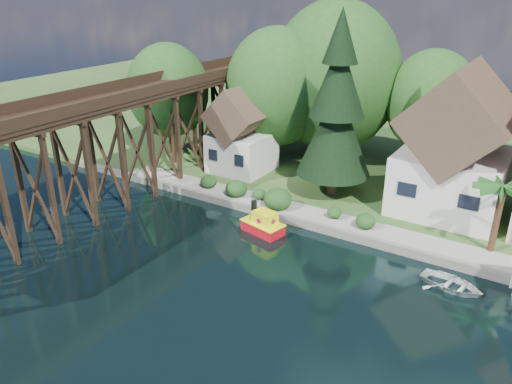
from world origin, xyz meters
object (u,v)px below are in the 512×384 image
house_left (455,151)px  palm_tree (503,191)px  shed (242,135)px  tugboat (263,224)px  trestle_bridge (124,136)px  conifer (337,110)px  boat_white_a (452,282)px

house_left → palm_tree: (4.07, -5.37, -0.36)m
house_left → palm_tree: house_left is taller
shed → tugboat: size_ratio=2.34×
trestle_bridge → palm_tree: 27.62m
conifer → boat_white_a: size_ratio=4.03×
trestle_bridge → shed: trestle_bridge is taller
tugboat → boat_white_a: 13.09m
boat_white_a → conifer: bearing=64.0°
conifer → boat_white_a: bearing=-35.5°
house_left → conifer: bearing=-166.1°
palm_tree → tugboat: (-14.36, -4.90, -4.11)m
trestle_bridge → conifer: (14.33, 8.69, 2.17)m
shed → conifer: conifer is taller
conifer → house_left: bearing=13.9°
house_left → conifer: (-8.67, -2.14, 2.38)m
trestle_bridge → tugboat: 13.56m
tugboat → trestle_bridge: bearing=-177.5°
palm_tree → boat_white_a: (-1.27, -4.94, -4.40)m
house_left → tugboat: (-10.29, -10.27, -4.47)m
trestle_bridge → house_left: (23.00, 10.83, -0.21)m
tugboat → conifer: bearing=78.7°
shed → trestle_bridge: bearing=-118.2°
house_left → boat_white_a: size_ratio=3.05×
trestle_bridge → conifer: 16.90m
house_left → boat_white_a: (2.80, -10.31, -4.76)m
shed → palm_tree: bearing=-9.9°
shed → palm_tree: 22.43m
shed → tugboat: (7.71, -8.77, -3.16)m
shed → conifer: 10.06m
shed → boat_white_a: (20.80, -8.81, -3.45)m
conifer → palm_tree: 13.43m
house_left → shed: (-18.00, -1.50, -1.31)m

